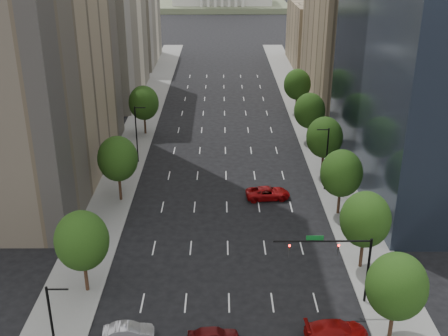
{
  "coord_description": "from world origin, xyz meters",
  "views": [
    {
      "loc": [
        -0.76,
        -13.36,
        32.77
      ],
      "look_at": [
        -0.39,
        44.17,
        8.0
      ],
      "focal_mm": 44.12,
      "sensor_mm": 36.0,
      "label": 1
    }
  ],
  "objects_px": {
    "car_red_far": "(268,193)",
    "car_maroon": "(213,336)",
    "car_red_near": "(336,330)",
    "car_silver": "(129,332)",
    "traffic_signal": "(343,256)"
  },
  "relations": [
    {
      "from": "traffic_signal",
      "to": "car_red_near",
      "type": "distance_m",
      "value": 6.76
    },
    {
      "from": "car_red_near",
      "to": "car_silver",
      "type": "distance_m",
      "value": 18.12
    },
    {
      "from": "car_red_near",
      "to": "car_maroon",
      "type": "xyz_separation_m",
      "value": [
        -10.71,
        -0.62,
        -0.04
      ]
    },
    {
      "from": "traffic_signal",
      "to": "car_red_near",
      "type": "relative_size",
      "value": 1.64
    },
    {
      "from": "car_red_near",
      "to": "car_silver",
      "type": "bearing_deg",
      "value": 86.81
    },
    {
      "from": "car_red_near",
      "to": "car_maroon",
      "type": "distance_m",
      "value": 10.73
    },
    {
      "from": "car_maroon",
      "to": "car_silver",
      "type": "xyz_separation_m",
      "value": [
        -7.41,
        0.64,
        -0.04
      ]
    },
    {
      "from": "car_silver",
      "to": "car_red_far",
      "type": "distance_m",
      "value": 30.93
    },
    {
      "from": "car_red_far",
      "to": "car_maroon",
      "type": "bearing_deg",
      "value": 160.53
    },
    {
      "from": "car_silver",
      "to": "car_maroon",
      "type": "bearing_deg",
      "value": -100.73
    },
    {
      "from": "traffic_signal",
      "to": "car_silver",
      "type": "height_order",
      "value": "traffic_signal"
    },
    {
      "from": "car_maroon",
      "to": "traffic_signal",
      "type": "bearing_deg",
      "value": -69.81
    },
    {
      "from": "car_maroon",
      "to": "car_red_far",
      "type": "height_order",
      "value": "car_red_far"
    },
    {
      "from": "car_red_far",
      "to": "car_silver",
      "type": "bearing_deg",
      "value": 146.79
    },
    {
      "from": "traffic_signal",
      "to": "car_red_near",
      "type": "bearing_deg",
      "value": -103.91
    }
  ]
}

